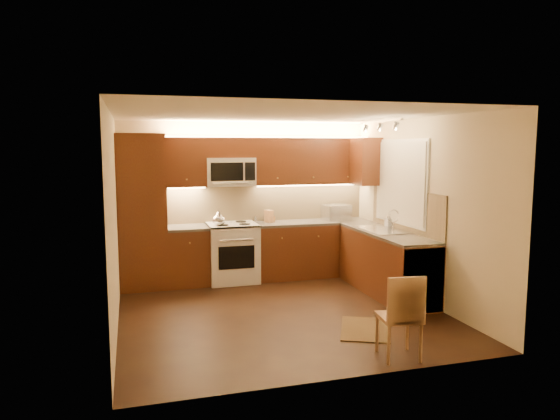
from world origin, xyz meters
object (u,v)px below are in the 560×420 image
object	(u,v)px
knife_block	(269,216)
dining_chair	(399,315)
stove	(232,253)
soap_bottle	(389,220)
microwave	(230,172)
toaster_oven	(336,212)
sink	(382,225)
kettle	(219,218)

from	to	relation	value
knife_block	dining_chair	world-z (taller)	knife_block
stove	soap_bottle	xyz separation A→B (m)	(2.24, -0.87, 0.54)
microwave	dining_chair	size ratio (longest dim) A/B	0.87
dining_chair	toaster_oven	bearing A→B (deg)	85.25
microwave	sink	size ratio (longest dim) A/B	0.88
stove	kettle	world-z (taller)	kettle
toaster_oven	kettle	bearing A→B (deg)	178.28
stove	microwave	bearing A→B (deg)	90.00
microwave	dining_chair	distance (m)	3.88
kettle	soap_bottle	distance (m)	2.58
kettle	soap_bottle	world-z (taller)	kettle
kettle	knife_block	distance (m)	0.89
microwave	knife_block	xyz separation A→B (m)	(0.62, -0.03, -0.72)
toaster_oven	dining_chair	world-z (taller)	toaster_oven
microwave	soap_bottle	xyz separation A→B (m)	(2.24, -1.00, -0.72)
microwave	kettle	world-z (taller)	microwave
sink	dining_chair	bearing A→B (deg)	-113.23
stove	dining_chair	bearing A→B (deg)	-72.96
stove	microwave	distance (m)	1.27
kettle	dining_chair	bearing A→B (deg)	-75.04
knife_block	soap_bottle	size ratio (longest dim) A/B	1.00
stove	knife_block	bearing A→B (deg)	9.48
soap_bottle	dining_chair	world-z (taller)	soap_bottle
toaster_oven	sink	bearing A→B (deg)	-85.38
soap_bottle	dining_chair	size ratio (longest dim) A/B	0.23
dining_chair	kettle	bearing A→B (deg)	118.73
microwave	toaster_oven	world-z (taller)	microwave
microwave	sink	distance (m)	2.48
knife_block	soap_bottle	bearing A→B (deg)	-50.25
soap_bottle	kettle	bearing A→B (deg)	155.24
dining_chair	soap_bottle	bearing A→B (deg)	71.53
kettle	knife_block	world-z (taller)	kettle
sink	soap_bottle	xyz separation A→B (m)	(0.24, 0.26, 0.02)
toaster_oven	microwave	bearing A→B (deg)	169.58
microwave	kettle	size ratio (longest dim) A/B	3.29
toaster_oven	knife_block	world-z (taller)	toaster_oven
sink	kettle	xyz separation A→B (m)	(-2.23, 0.97, 0.06)
knife_block	microwave	bearing A→B (deg)	157.84
sink	toaster_oven	world-z (taller)	toaster_oven
soap_bottle	dining_chair	xyz separation A→B (m)	(-1.21, -2.51, -0.56)
kettle	dining_chair	xyz separation A→B (m)	(1.27, -3.22, -0.60)
kettle	dining_chair	world-z (taller)	kettle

